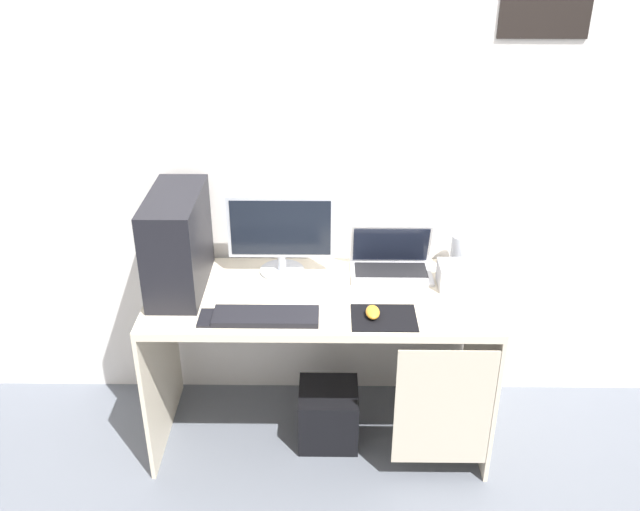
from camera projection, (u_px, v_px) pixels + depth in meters
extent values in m
plane|color=slate|center=(320.00, 430.00, 3.26)|extent=(8.00, 8.00, 0.00)
cube|color=silver|center=(321.00, 143.00, 2.98)|extent=(4.00, 0.04, 2.60)
cube|color=black|center=(547.00, 4.00, 2.69)|extent=(0.36, 0.01, 0.26)
cube|color=beige|center=(320.00, 297.00, 2.92)|extent=(1.45, 0.63, 0.03)
cube|color=beige|center=(161.00, 368.00, 3.11)|extent=(0.02, 0.63, 0.72)
cube|color=beige|center=(480.00, 370.00, 3.09)|extent=(0.02, 0.63, 0.72)
cube|color=beige|center=(444.00, 409.00, 2.80)|extent=(0.40, 0.01, 0.58)
cube|color=black|center=(177.00, 242.00, 2.88)|extent=(0.21, 0.48, 0.42)
cylinder|color=#B7BCC6|center=(282.00, 271.00, 3.08)|extent=(0.20, 0.20, 0.01)
cylinder|color=#B7BCC6|center=(282.00, 262.00, 3.06)|extent=(0.04, 0.04, 0.07)
cube|color=#B7BCC6|center=(281.00, 227.00, 2.97)|extent=(0.46, 0.02, 0.28)
cube|color=black|center=(281.00, 228.00, 2.96)|extent=(0.43, 0.00, 0.25)
cube|color=silver|center=(391.00, 273.00, 3.06)|extent=(0.36, 0.22, 0.01)
cube|color=black|center=(391.00, 270.00, 3.07)|extent=(0.32, 0.14, 0.00)
cube|color=silver|center=(391.00, 244.00, 3.08)|extent=(0.36, 0.07, 0.21)
cube|color=black|center=(391.00, 245.00, 3.07)|extent=(0.34, 0.06, 0.18)
cylinder|color=#B7BCC6|center=(461.00, 252.00, 3.07)|extent=(0.09, 0.09, 0.17)
cube|color=silver|center=(462.00, 275.00, 2.95)|extent=(0.20, 0.14, 0.10)
cube|color=black|center=(266.00, 316.00, 2.73)|extent=(0.42, 0.14, 0.02)
cube|color=black|center=(384.00, 318.00, 2.74)|extent=(0.26, 0.20, 0.00)
ellipsoid|color=orange|center=(373.00, 312.00, 2.74)|extent=(0.06, 0.10, 0.03)
cube|color=black|center=(208.00, 318.00, 2.73)|extent=(0.07, 0.13, 0.01)
cube|color=black|center=(328.00, 414.00, 3.17)|extent=(0.27, 0.27, 0.27)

